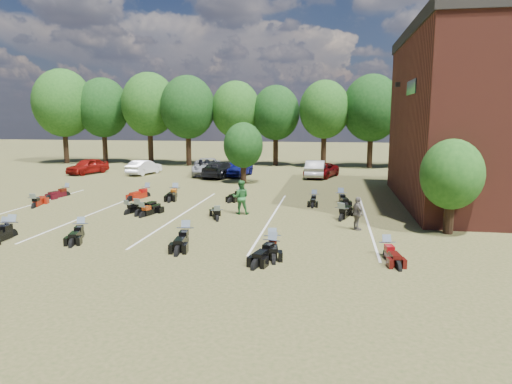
% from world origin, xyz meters
% --- Properties ---
extents(ground, '(160.00, 160.00, 0.00)m').
position_xyz_m(ground, '(0.00, 0.00, 0.00)').
color(ground, brown).
rests_on(ground, ground).
extents(car_0, '(2.90, 4.63, 1.47)m').
position_xyz_m(car_0, '(-17.85, 19.20, 0.73)').
color(car_0, maroon).
rests_on(car_0, ground).
extents(car_1, '(2.15, 4.28, 1.35)m').
position_xyz_m(car_1, '(-12.38, 19.66, 0.67)').
color(car_1, white).
rests_on(car_1, ground).
extents(car_2, '(3.85, 6.11, 1.57)m').
position_xyz_m(car_2, '(-6.36, 20.08, 0.79)').
color(car_2, '#92959A').
rests_on(car_2, ground).
extents(car_3, '(3.06, 5.27, 1.44)m').
position_xyz_m(car_3, '(-4.68, 18.79, 0.72)').
color(car_3, black).
rests_on(car_3, ground).
extents(car_4, '(2.33, 4.75, 1.56)m').
position_xyz_m(car_4, '(-3.37, 19.91, 0.78)').
color(car_4, navy).
rests_on(car_4, ground).
extents(car_5, '(1.73, 4.73, 1.55)m').
position_xyz_m(car_5, '(3.65, 20.15, 0.77)').
color(car_5, beige).
rests_on(car_5, ground).
extents(car_6, '(3.44, 5.04, 1.28)m').
position_xyz_m(car_6, '(4.15, 20.29, 0.64)').
color(car_6, '#5F0507').
rests_on(car_6, ground).
extents(car_7, '(3.78, 5.21, 1.40)m').
position_xyz_m(car_7, '(15.22, 20.32, 0.70)').
color(car_7, '#333337').
rests_on(car_7, ground).
extents(person_green, '(1.01, 0.84, 1.89)m').
position_xyz_m(person_green, '(0.19, 3.62, 0.95)').
color(person_green, '#296E31').
rests_on(person_green, ground).
extents(person_grey, '(0.78, 1.02, 1.61)m').
position_xyz_m(person_grey, '(6.38, 0.93, 0.80)').
color(person_grey, '#605952').
rests_on(person_grey, ground).
extents(motorcycle_0, '(0.97, 2.53, 1.38)m').
position_xyz_m(motorcycle_0, '(-8.99, -2.92, 0.00)').
color(motorcycle_0, black).
rests_on(motorcycle_0, ground).
extents(motorcycle_1, '(0.74, 2.10, 1.16)m').
position_xyz_m(motorcycle_1, '(-9.53, -2.72, 0.00)').
color(motorcycle_1, black).
rests_on(motorcycle_1, ground).
extents(motorcycle_2, '(1.30, 2.30, 1.22)m').
position_xyz_m(motorcycle_2, '(-5.92, -2.37, 0.00)').
color(motorcycle_2, black).
rests_on(motorcycle_2, ground).
extents(motorcycle_3, '(1.06, 2.47, 1.33)m').
position_xyz_m(motorcycle_3, '(-0.96, -2.56, 0.00)').
color(motorcycle_3, black).
rests_on(motorcycle_3, ground).
extents(motorcycle_4, '(1.22, 2.37, 1.26)m').
position_xyz_m(motorcycle_4, '(2.92, -3.79, 0.00)').
color(motorcycle_4, black).
rests_on(motorcycle_4, ground).
extents(motorcycle_5, '(1.06, 2.31, 1.24)m').
position_xyz_m(motorcycle_5, '(2.84, -3.04, 0.00)').
color(motorcycle_5, black).
rests_on(motorcycle_5, ground).
extents(motorcycle_6, '(0.98, 2.17, 1.16)m').
position_xyz_m(motorcycle_6, '(7.31, -3.15, 0.00)').
color(motorcycle_6, '#3F0B09').
rests_on(motorcycle_6, ground).
extents(motorcycle_7, '(1.22, 2.28, 1.22)m').
position_xyz_m(motorcycle_7, '(-12.27, 3.29, 0.00)').
color(motorcycle_7, '#98190B').
rests_on(motorcycle_7, ground).
extents(motorcycle_8, '(1.16, 2.20, 1.17)m').
position_xyz_m(motorcycle_8, '(-4.85, 1.95, 0.00)').
color(motorcycle_8, black).
rests_on(motorcycle_8, ground).
extents(motorcycle_9, '(1.19, 2.15, 1.14)m').
position_xyz_m(motorcycle_9, '(-5.98, 2.54, 0.00)').
color(motorcycle_9, black).
rests_on(motorcycle_9, ground).
extents(motorcycle_10, '(1.11, 2.51, 1.35)m').
position_xyz_m(motorcycle_10, '(-5.23, 2.27, 0.00)').
color(motorcycle_10, black).
rests_on(motorcycle_10, ground).
extents(motorcycle_12, '(1.29, 2.13, 1.13)m').
position_xyz_m(motorcycle_12, '(-0.70, 1.80, 0.00)').
color(motorcycle_12, black).
rests_on(motorcycle_12, ground).
extents(motorcycle_13, '(1.38, 2.51, 1.34)m').
position_xyz_m(motorcycle_13, '(5.69, 2.93, 0.00)').
color(motorcycle_13, black).
rests_on(motorcycle_13, ground).
extents(motorcycle_14, '(1.09, 2.27, 1.21)m').
position_xyz_m(motorcycle_14, '(-12.78, 7.46, 0.00)').
color(motorcycle_14, '#3E0811').
rests_on(motorcycle_14, ground).
extents(motorcycle_15, '(1.30, 2.49, 1.33)m').
position_xyz_m(motorcycle_15, '(-7.19, 7.97, 0.00)').
color(motorcycle_15, '#9D1B0B').
rests_on(motorcycle_15, ground).
extents(motorcycle_16, '(0.82, 2.10, 1.15)m').
position_xyz_m(motorcycle_16, '(-5.35, 8.52, 0.00)').
color(motorcycle_16, black).
rests_on(motorcycle_16, ground).
extents(motorcycle_17, '(1.08, 2.49, 1.34)m').
position_xyz_m(motorcycle_17, '(-5.21, 8.09, 0.00)').
color(motorcycle_17, black).
rests_on(motorcycle_17, ground).
extents(motorcycle_18, '(1.20, 2.29, 1.22)m').
position_xyz_m(motorcycle_18, '(-0.78, 8.39, 0.00)').
color(motorcycle_18, black).
rests_on(motorcycle_18, ground).
extents(motorcycle_19, '(0.70, 2.08, 1.16)m').
position_xyz_m(motorcycle_19, '(4.07, 7.60, 0.00)').
color(motorcycle_19, black).
rests_on(motorcycle_19, ground).
extents(motorcycle_20, '(1.13, 2.42, 1.29)m').
position_xyz_m(motorcycle_20, '(5.73, 7.97, 0.00)').
color(motorcycle_20, black).
rests_on(motorcycle_20, ground).
extents(tree_line, '(56.00, 6.00, 9.79)m').
position_xyz_m(tree_line, '(-1.00, 29.00, 6.31)').
color(tree_line, black).
rests_on(tree_line, ground).
extents(young_tree_near_building, '(2.80, 2.80, 4.16)m').
position_xyz_m(young_tree_near_building, '(10.50, 1.00, 2.75)').
color(young_tree_near_building, black).
rests_on(young_tree_near_building, ground).
extents(young_tree_midfield, '(3.20, 3.20, 4.70)m').
position_xyz_m(young_tree_midfield, '(-2.00, 15.50, 3.09)').
color(young_tree_midfield, black).
rests_on(young_tree_midfield, ground).
extents(parking_lines, '(20.10, 14.00, 0.01)m').
position_xyz_m(parking_lines, '(-3.00, 3.00, 0.01)').
color(parking_lines, silver).
rests_on(parking_lines, ground).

